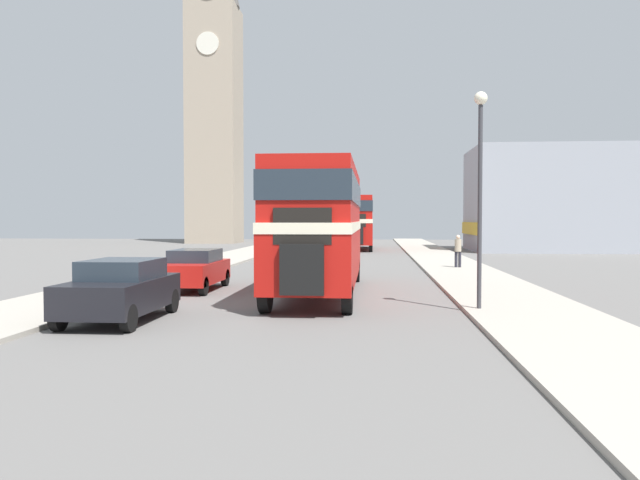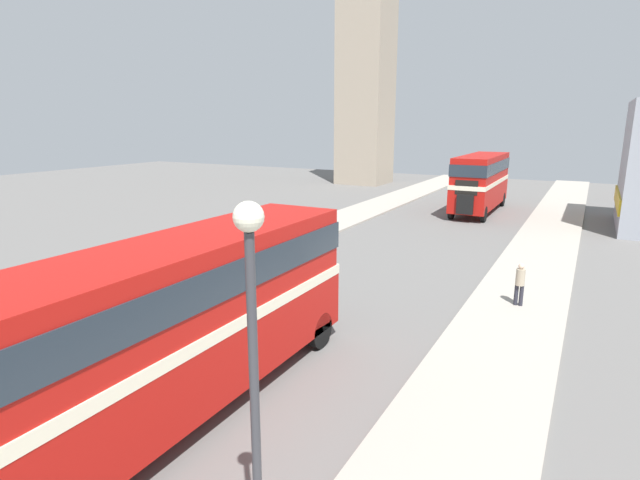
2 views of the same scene
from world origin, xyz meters
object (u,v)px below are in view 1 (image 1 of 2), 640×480
double_decker_bus (320,220)px  street_lamp (480,167)px  pedestrian_walking (458,249)px  bus_distant (357,218)px  car_parked_near (121,289)px  car_parked_mid (195,269)px  church_tower (214,58)px

double_decker_bus → street_lamp: (4.67, -3.85, 1.43)m
pedestrian_walking → street_lamp: 15.03m
bus_distant → street_lamp: 35.44m
car_parked_near → pedestrian_walking: pedestrian_walking is taller
car_parked_mid → pedestrian_walking: pedestrian_walking is taller
car_parked_near → church_tower: (-10.63, 50.60, 18.90)m
car_parked_near → street_lamp: (9.17, 2.14, 3.17)m
street_lamp → car_parked_near: bearing=-166.9°
bus_distant → pedestrian_walking: 21.30m
street_lamp → church_tower: (-19.80, 48.46, 15.73)m
double_decker_bus → car_parked_mid: (-4.58, 0.78, -1.77)m
car_parked_mid → street_lamp: bearing=-26.6°
double_decker_bus → bus_distant: size_ratio=1.09×
car_parked_near → pedestrian_walking: bearing=57.9°
car_parked_mid → street_lamp: 10.83m
car_parked_mid → street_lamp: size_ratio=0.67×
pedestrian_walking → double_decker_bus: bearing=-119.2°
pedestrian_walking → street_lamp: street_lamp is taller
bus_distant → car_parked_near: 37.69m
car_parked_near → church_tower: bearing=101.9°
pedestrian_walking → church_tower: 44.02m
car_parked_near → bus_distant: bearing=82.4°
car_parked_mid → church_tower: (-10.54, 43.84, 18.93)m
double_decker_bus → pedestrian_walking: double_decker_bus is taller
car_parked_mid → double_decker_bus: bearing=-9.7°
double_decker_bus → car_parked_near: double_decker_bus is taller
car_parked_mid → bus_distant: bearing=80.6°
car_parked_near → pedestrian_walking: 19.86m
pedestrian_walking → car_parked_near: bearing=-122.1°
car_parked_near → street_lamp: 9.93m
church_tower → car_parked_mid: bearing=-76.5°
car_parked_mid → street_lamp: street_lamp is taller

